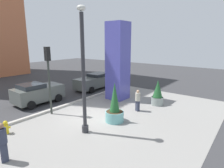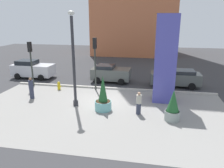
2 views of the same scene
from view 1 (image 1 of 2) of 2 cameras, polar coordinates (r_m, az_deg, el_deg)
The scene contains 13 objects.
ground_plane at distance 15.77m, azimuth -16.53°, elevation -6.04°, with size 60.00×60.00×0.00m, color #38383A.
plaza_pavement at distance 11.76m, azimuth 1.54°, elevation -12.09°, with size 18.00×10.00×0.02m, color gray.
curb_strip at distance 15.08m, azimuth -14.54°, elevation -6.47°, with size 18.00×0.24×0.16m, color #B7B2A8.
lamp_post at distance 9.98m, azimuth -8.53°, elevation 2.76°, with size 0.44×0.44×6.63m.
art_pillar_blue at distance 16.21m, azimuth 1.76°, elevation 6.72°, with size 1.56×1.56×6.47m, color #4C4CAD.
potted_plant_curbside at distance 11.89m, azimuth 0.77°, elevation -7.14°, with size 1.15×1.15×2.50m.
potted_plant_near_right at distance 15.33m, azimuth 13.43°, elevation -2.87°, with size 0.94×0.94×2.00m.
fire_hydrant at distance 12.04m, azimuth -29.13°, elevation -11.25°, with size 0.36×0.26×0.75m.
traffic_light_far_side at distance 13.25m, azimuth -18.48°, elevation 4.11°, with size 0.28×0.42×4.58m.
car_curb_east at distance 16.47m, azimuth -21.29°, elevation -2.45°, with size 3.86×2.19×1.69m.
car_intersection at distance 20.02m, azimuth -5.21°, elevation 0.86°, with size 4.51×2.02×1.60m.
pedestrian_on_sidewalk at distance 9.27m, azimuth -29.88°, elevation -14.48°, with size 0.45×0.45×1.72m.
pedestrian_by_curb at distance 13.75m, azimuth 7.69°, elevation -4.61°, with size 0.48×0.48×1.56m.
Camera 1 is at (-8.67, -8.22, 4.94)m, focal length 30.60 mm.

